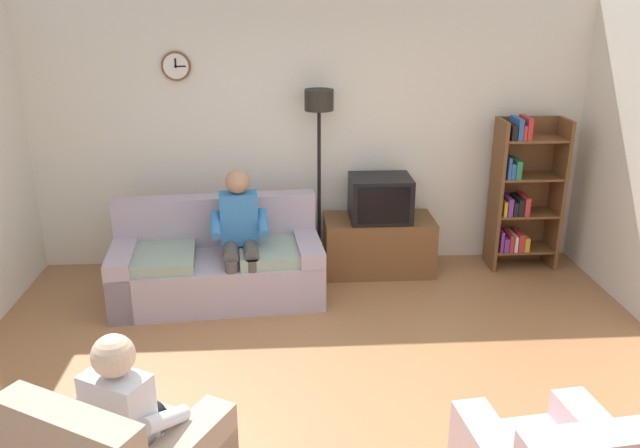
% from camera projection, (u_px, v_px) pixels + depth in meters
% --- Properties ---
extents(ground_plane, '(12.00, 12.00, 0.00)m').
position_uv_depth(ground_plane, '(330.00, 403.00, 4.44)').
color(ground_plane, '#9E6B42').
extents(back_wall_assembly, '(6.20, 0.17, 2.70)m').
position_uv_depth(back_wall_assembly, '(310.00, 135.00, 6.48)').
color(back_wall_assembly, silver).
rests_on(back_wall_assembly, ground_plane).
extents(couch, '(1.97, 1.05, 0.90)m').
position_uv_depth(couch, '(218.00, 266.00, 5.93)').
color(couch, '#A899A8').
rests_on(couch, ground_plane).
extents(tv_stand, '(1.10, 0.56, 0.57)m').
position_uv_depth(tv_stand, '(378.00, 245.00, 6.50)').
color(tv_stand, brown).
rests_on(tv_stand, ground_plane).
extents(tv, '(0.60, 0.49, 0.44)m').
position_uv_depth(tv, '(380.00, 198.00, 6.31)').
color(tv, black).
rests_on(tv, tv_stand).
extents(bookshelf, '(0.68, 0.36, 1.58)m').
position_uv_depth(bookshelf, '(521.00, 194.00, 6.48)').
color(bookshelf, brown).
rests_on(bookshelf, ground_plane).
extents(floor_lamp, '(0.28, 0.28, 1.85)m').
position_uv_depth(floor_lamp, '(319.00, 131.00, 6.16)').
color(floor_lamp, black).
rests_on(floor_lamp, ground_plane).
extents(person_on_couch, '(0.54, 0.56, 1.24)m').
position_uv_depth(person_on_couch, '(240.00, 231.00, 5.71)').
color(person_on_couch, '#3372B2').
rests_on(person_on_couch, ground_plane).
extents(person_in_left_armchair, '(0.61, 0.63, 1.12)m').
position_uv_depth(person_in_left_armchair, '(133.00, 415.00, 3.35)').
color(person_in_left_armchair, silver).
rests_on(person_in_left_armchair, ground_plane).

